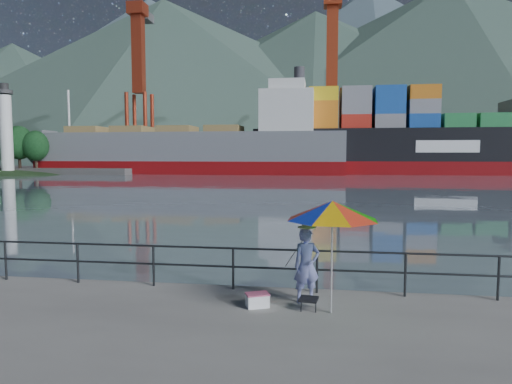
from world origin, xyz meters
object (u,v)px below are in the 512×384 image
container_ship (449,139)px  cooler_bag (257,301)px  bulk_carrier (200,149)px  beach_umbrella (332,211)px  fisherman (307,265)px

container_ship → cooler_bag: bearing=-107.5°
cooler_bag → bulk_carrier: (-19.99, 69.94, 3.95)m
cooler_bag → beach_umbrella: bearing=-28.5°
fisherman → bulk_carrier: 72.65m
cooler_bag → container_ship: (23.49, 74.65, 5.66)m
bulk_carrier → beach_umbrella: bearing=-72.9°
beach_umbrella → bulk_carrier: size_ratio=0.04×
fisherman → bulk_carrier: bulk_carrier is taller
fisherman → beach_umbrella: size_ratio=0.67×
fisherman → cooler_bag: (-1.03, -0.48, -0.69)m
container_ship → beach_umbrella: bearing=-106.3°
fisherman → container_ship: bearing=49.7°
cooler_bag → fisherman: bearing=2.1°
beach_umbrella → container_ship: container_ship is taller
beach_umbrella → container_ship: bearing=73.7°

